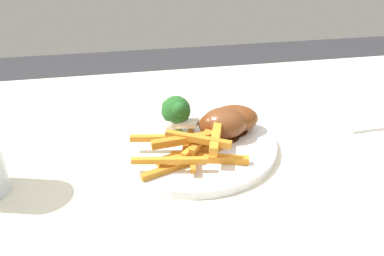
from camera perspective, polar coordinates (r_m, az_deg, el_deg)
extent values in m
cube|color=silver|center=(0.58, 4.89, -3.59)|extent=(1.19, 0.70, 0.03)
cylinder|color=#ACA695|center=(1.22, 25.35, -8.03)|extent=(0.06, 0.06, 0.70)
cylinder|color=white|center=(0.55, 0.00, -2.35)|extent=(0.26, 0.26, 0.01)
cylinder|color=#72AF5E|center=(0.57, -2.50, 0.32)|extent=(0.02, 0.02, 0.02)
sphere|color=#266225|center=(0.56, -2.55, 2.80)|extent=(0.05, 0.05, 0.05)
sphere|color=#266225|center=(0.54, -2.08, 2.98)|extent=(0.02, 0.02, 0.02)
sphere|color=#266225|center=(0.56, -4.05, 3.71)|extent=(0.01, 0.01, 0.01)
sphere|color=#266225|center=(0.57, -3.23, 3.27)|extent=(0.02, 0.02, 0.02)
sphere|color=#266225|center=(0.57, -2.07, 3.63)|extent=(0.02, 0.02, 0.02)
cube|color=orange|center=(0.51, -0.26, -4.15)|extent=(0.10, 0.04, 0.01)
cube|color=orange|center=(0.51, 3.90, -0.78)|extent=(0.04, 0.10, 0.01)
cube|color=#C27922|center=(0.51, 1.44, -2.03)|extent=(0.05, 0.06, 0.01)
cube|color=orange|center=(0.51, -4.24, -1.60)|extent=(0.10, 0.03, 0.01)
cube|color=orange|center=(0.50, 0.00, -4.17)|extent=(0.02, 0.08, 0.01)
cube|color=orange|center=(0.49, 0.94, -1.75)|extent=(0.09, 0.06, 0.01)
cube|color=orange|center=(0.53, -0.76, -2.39)|extent=(0.04, 0.09, 0.01)
cube|color=orange|center=(0.48, -2.91, -6.20)|extent=(0.09, 0.04, 0.01)
cube|color=orange|center=(0.51, 1.03, -2.53)|extent=(0.06, 0.06, 0.01)
cube|color=orange|center=(0.47, -3.54, -5.15)|extent=(0.10, 0.03, 0.01)
cube|color=orange|center=(0.50, 2.81, -4.81)|extent=(0.11, 0.04, 0.01)
cube|color=orange|center=(0.50, -1.14, -1.86)|extent=(0.10, 0.02, 0.01)
cylinder|color=#4C1D0C|center=(0.56, 4.21, -1.03)|extent=(0.04, 0.04, 0.00)
ellipsoid|color=brown|center=(0.55, 4.29, 0.77)|extent=(0.07, 0.06, 0.04)
cylinder|color=beige|center=(0.55, -1.47, 0.51)|extent=(0.04, 0.02, 0.01)
sphere|color=silver|center=(0.55, -3.55, 0.48)|extent=(0.02, 0.02, 0.02)
cylinder|color=#512412|center=(0.56, 4.66, -1.46)|extent=(0.05, 0.05, 0.00)
ellipsoid|color=brown|center=(0.55, 4.75, 0.54)|extent=(0.08, 0.07, 0.05)
cylinder|color=beige|center=(0.55, -1.22, 0.54)|extent=(0.04, 0.02, 0.01)
sphere|color=silver|center=(0.55, -3.21, 0.61)|extent=(0.02, 0.02, 0.02)
cylinder|color=#53240F|center=(0.58, 6.46, -0.30)|extent=(0.05, 0.05, 0.00)
ellipsoid|color=brown|center=(0.57, 6.57, 1.47)|extent=(0.08, 0.06, 0.04)
cylinder|color=beige|center=(0.56, 0.49, 0.99)|extent=(0.04, 0.02, 0.01)
sphere|color=silver|center=(0.56, -1.29, 0.91)|extent=(0.02, 0.02, 0.02)
cube|color=beige|center=(0.47, 24.63, -13.06)|extent=(0.14, 0.17, 0.00)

